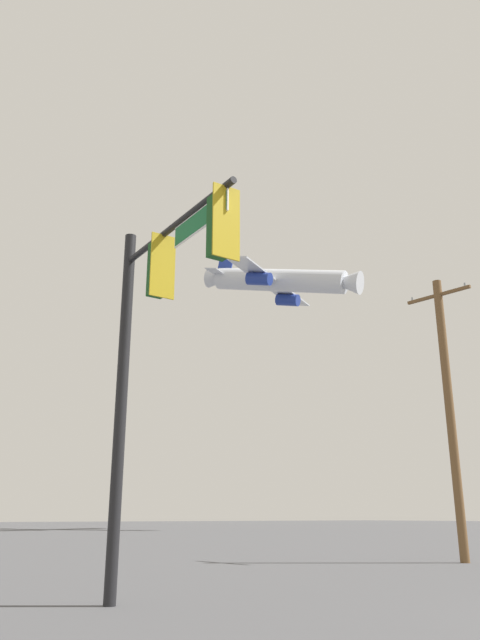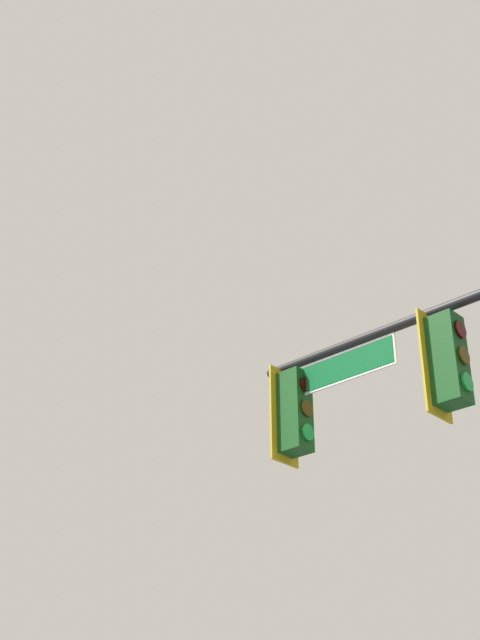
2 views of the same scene
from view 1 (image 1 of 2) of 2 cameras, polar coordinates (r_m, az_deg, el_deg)
The scene contains 3 objects.
signal_pole_near at distance 12.09m, azimuth -8.09°, elevation -0.79°, with size 4.25×0.57×7.47m.
utility_pole at distance 25.36m, azimuth 18.61°, elevation -7.67°, with size 2.75×0.51×10.73m.
airplane at distance 88.96m, azimuth 3.68°, elevation 3.58°, with size 22.75×20.84×11.89m.
Camera 1 is at (3.98, -11.42, 1.57)m, focal length 35.00 mm.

